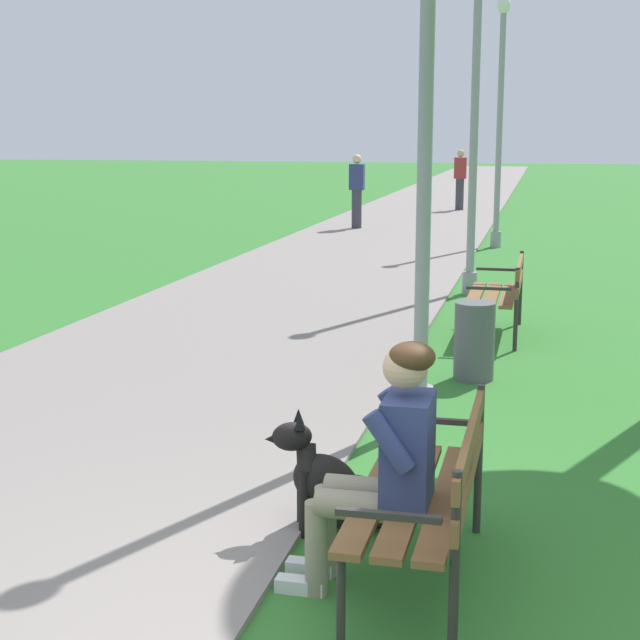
% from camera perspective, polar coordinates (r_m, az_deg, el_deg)
% --- Properties ---
extents(paved_path, '(3.96, 60.00, 0.04)m').
position_cam_1_polar(paved_path, '(27.89, 6.61, 6.63)').
color(paved_path, gray).
rests_on(paved_path, ground).
extents(park_bench_near, '(0.55, 1.50, 0.85)m').
position_cam_1_polar(park_bench_near, '(4.79, 6.54, -9.66)').
color(park_bench_near, brown).
rests_on(park_bench_near, ground).
extents(park_bench_mid, '(0.55, 1.50, 0.85)m').
position_cam_1_polar(park_bench_mid, '(10.60, 10.62, 1.78)').
color(park_bench_mid, brown).
rests_on(park_bench_mid, ground).
extents(person_seated_on_near_bench, '(0.74, 0.49, 1.25)m').
position_cam_1_polar(person_seated_on_near_bench, '(4.64, 3.83, -8.10)').
color(person_seated_on_near_bench, gray).
rests_on(person_seated_on_near_bench, ground).
extents(dog_black, '(0.80, 0.43, 0.71)m').
position_cam_1_polar(dog_black, '(5.46, 0.86, -9.78)').
color(dog_black, black).
rests_on(dog_black, ground).
extents(lamp_post_near, '(0.24, 0.24, 4.45)m').
position_cam_1_polar(lamp_post_near, '(7.13, 6.24, 11.83)').
color(lamp_post_near, gray).
rests_on(lamp_post_near, ground).
extents(lamp_post_mid, '(0.24, 0.24, 4.60)m').
position_cam_1_polar(lamp_post_mid, '(13.16, 9.07, 11.78)').
color(lamp_post_mid, gray).
rests_on(lamp_post_mid, ground).
extents(lamp_post_far, '(0.24, 0.24, 4.55)m').
position_cam_1_polar(lamp_post_far, '(18.54, 10.52, 11.45)').
color(lamp_post_far, gray).
rests_on(lamp_post_far, ground).
extents(litter_bin, '(0.36, 0.36, 0.70)m').
position_cam_1_polar(litter_bin, '(8.75, 9.05, -1.23)').
color(litter_bin, '#515156').
rests_on(litter_bin, ground).
extents(pedestrian_distant, '(0.32, 0.22, 1.65)m').
position_cam_1_polar(pedestrian_distant, '(21.50, 2.17, 7.55)').
color(pedestrian_distant, '#383842').
rests_on(pedestrian_distant, ground).
extents(pedestrian_further_distant, '(0.32, 0.22, 1.65)m').
position_cam_1_polar(pedestrian_further_distant, '(26.61, 8.23, 8.14)').
color(pedestrian_further_distant, '#383842').
rests_on(pedestrian_further_distant, ground).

